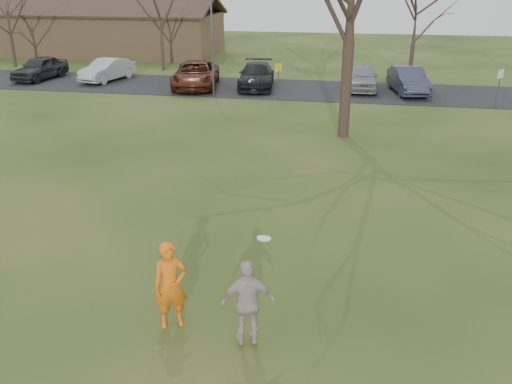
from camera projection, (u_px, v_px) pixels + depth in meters
ground at (221, 329)px, 11.35m from camera, size 120.00×120.00×0.00m
parking_strip at (316, 90)px, 34.12m from camera, size 62.00×6.50×0.04m
player_defender at (171, 286)px, 11.15m from camera, size 0.83×0.73×1.91m
car_0 at (40, 68)px, 37.17m from camera, size 2.38×4.72×1.54m
car_1 at (107, 70)px, 36.73m from camera, size 2.61×4.70×1.47m
car_2 at (196, 75)px, 34.62m from camera, size 3.61×6.13×1.60m
car_3 at (256, 76)px, 34.51m from camera, size 2.74×5.46×1.52m
car_4 at (362, 77)px, 33.89m from camera, size 2.00×4.64×1.56m
car_5 at (408, 80)px, 32.96m from camera, size 2.47×4.92×1.55m
catching_play at (248, 303)px, 10.47m from camera, size 1.14×0.75×2.24m
building at (105, 32)px, 48.59m from camera, size 20.60×8.50×5.14m
lamp_post at (212, 27)px, 31.36m from camera, size 0.34×0.34×6.27m
sign_yellow at (278, 74)px, 31.18m from camera, size 0.35×0.35×2.08m
sign_white at (499, 82)px, 29.18m from camera, size 0.35×0.35×2.08m
small_tree_row at (390, 20)px, 36.54m from camera, size 55.00×5.90×8.50m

